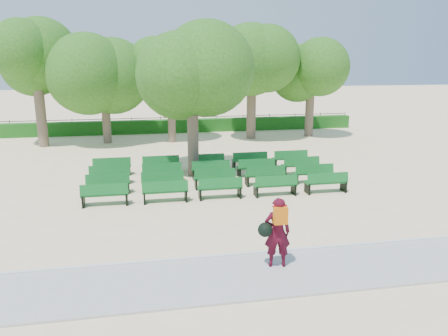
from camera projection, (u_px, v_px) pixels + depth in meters
The scene contains 9 objects.
ground at pixel (202, 189), 17.56m from camera, with size 120.00×120.00×0.00m, color beige.
paving at pixel (244, 277), 10.50m from camera, with size 30.00×2.20×0.06m, color #ACABA7.
curb at pixel (234, 255), 11.59m from camera, with size 30.00×0.12×0.10m, color silver.
hedge at pixel (175, 126), 30.78m from camera, with size 26.00×0.70×0.90m, color #1A5A17.
fence at pixel (175, 131), 31.28m from camera, with size 26.00×0.10×1.02m, color black, non-canonical shape.
tree_line at pixel (180, 143), 27.08m from camera, with size 21.80×6.80×7.04m, color #2E661B, non-canonical shape.
bench_array at pixel (212, 181), 18.43m from camera, with size 1.67×0.57×1.04m.
tree_among at pixel (192, 87), 18.69m from camera, with size 4.26×4.26×5.86m.
person at pixel (277, 232), 10.75m from camera, with size 0.87×0.55×1.79m.
Camera 1 is at (-2.22, -16.68, 5.16)m, focal length 35.00 mm.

